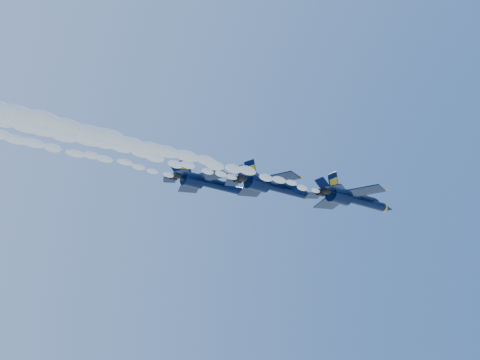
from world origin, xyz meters
TOP-DOWN VIEW (x-y plane):
  - jet_lead at (18.75, -11.56)m, footprint 17.27×14.17m
  - smoke_trail_jet_lead at (-17.47, -11.56)m, footprint 57.67×2.34m
  - jet_second at (7.75, -4.44)m, footprint 16.84×13.81m
  - smoke_trail_jet_second at (-28.28, -4.44)m, footprint 57.67×2.28m
  - jet_third at (0.78, 4.30)m, footprint 15.91×13.05m

SIDE VIEW (x-z plane):
  - smoke_trail_jet_lead at x=-17.47m, z-range 147.76..149.87m
  - jet_lead at x=18.75m, z-range 146.10..152.52m
  - smoke_trail_jet_second at x=-28.28m, z-range 149.71..151.76m
  - jet_second at x=7.75m, z-range 148.10..154.36m
  - jet_third at x=0.78m, z-range 149.89..155.80m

